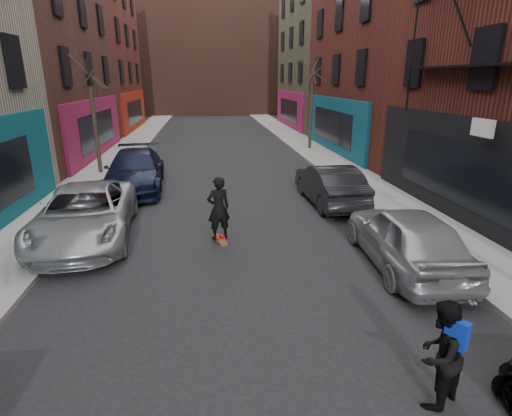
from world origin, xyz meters
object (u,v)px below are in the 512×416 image
object	(u,v)px
skateboard	(220,240)
parked_left_end	(135,171)
skateboarder	(219,208)
pedestrian	(440,354)
parked_right_end	(330,184)
parked_left_far	(85,214)
parked_right_far	(406,237)
tree_right_far	(312,96)
tree_left_far	(93,106)

from	to	relation	value
skateboard	parked_left_end	bearing A→B (deg)	99.40
skateboarder	pedestrian	distance (m)	7.26
parked_right_end	parked_left_far	bearing A→B (deg)	15.99
parked_left_far	parked_right_far	distance (m)	9.11
parked_right_far	pedestrian	world-z (taller)	pedestrian
parked_left_far	pedestrian	xyz separation A→B (m)	(6.88, -7.39, 0.07)
parked_left_far	pedestrian	world-z (taller)	pedestrian
parked_right_end	pedestrian	distance (m)	10.09
skateboard	skateboarder	distance (m)	1.00
pedestrian	parked_left_end	bearing A→B (deg)	-95.04
tree_right_far	parked_right_far	world-z (taller)	tree_right_far
tree_left_far	tree_right_far	size ratio (longest dim) A/B	0.96
parked_left_end	parked_right_far	distance (m)	11.82
skateboard	skateboarder	size ratio (longest dim) A/B	0.42
parked_right_far	parked_right_end	world-z (taller)	parked_right_far
skateboarder	tree_left_far	bearing A→B (deg)	-77.86
skateboard	parked_right_far	bearing A→B (deg)	-43.84
parked_right_far	skateboard	bearing A→B (deg)	-22.33
tree_right_far	parked_left_end	world-z (taller)	tree_right_far
skateboard	pedestrian	distance (m)	7.30
tree_left_far	parked_right_end	size ratio (longest dim) A/B	1.40
tree_left_far	skateboarder	distance (m)	11.32
skateboarder	skateboard	bearing A→B (deg)	180.00
skateboarder	parked_right_far	bearing A→B (deg)	136.16
tree_left_far	parked_left_end	distance (m)	4.60
tree_left_far	parked_right_far	size ratio (longest dim) A/B	1.38
tree_left_far	parked_left_far	size ratio (longest dim) A/B	1.14
parked_right_far	pedestrian	xyz separation A→B (m)	(-1.73, -4.43, 0.06)
skateboarder	parked_left_far	bearing A→B (deg)	-29.20
parked_left_far	skateboarder	distance (m)	4.03
tree_left_far	pedestrian	xyz separation A→B (m)	(8.58, -16.18, -2.52)
parked_left_far	tree_left_far	bearing A→B (deg)	95.79
parked_right_end	skateboarder	world-z (taller)	skateboarder
parked_right_end	parked_left_end	bearing A→B (deg)	-22.93
parked_left_end	pedestrian	size ratio (longest dim) A/B	3.38
parked_left_end	skateboard	distance (m)	7.32
tree_left_far	parked_right_far	distance (m)	15.84
parked_left_far	skateboarder	bearing A→B (deg)	-15.85
parked_right_end	pedestrian	world-z (taller)	pedestrian
tree_left_far	skateboarder	xyz separation A→B (m)	(5.64, -9.54, -2.33)
parked_right_far	pedestrian	distance (m)	4.75
parked_right_end	skateboard	size ratio (longest dim) A/B	5.80
tree_left_far	parked_right_end	bearing A→B (deg)	-31.70
parked_left_far	skateboard	world-z (taller)	parked_left_far
parked_left_end	skateboard	bearing A→B (deg)	-65.64
tree_left_far	parked_right_end	world-z (taller)	tree_left_far
parked_right_far	skateboard	distance (m)	5.22
tree_right_far	parked_left_end	bearing A→B (deg)	-138.12
parked_right_far	skateboarder	size ratio (longest dim) A/B	2.49
tree_right_far	parked_left_end	size ratio (longest dim) A/B	1.18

